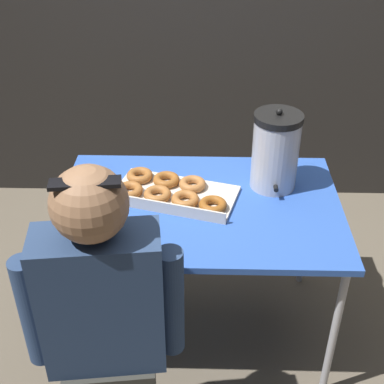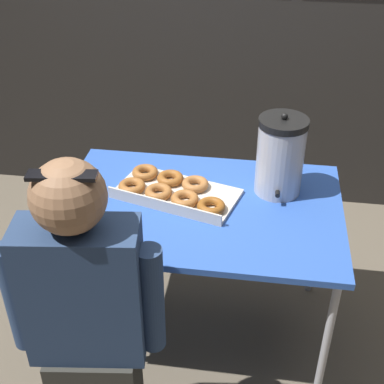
{
  "view_description": "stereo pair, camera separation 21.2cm",
  "coord_description": "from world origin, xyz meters",
  "views": [
    {
      "loc": [
        0.01,
        -1.81,
        2.0
      ],
      "look_at": [
        -0.03,
        0.0,
        0.79
      ],
      "focal_mm": 50.0,
      "sensor_mm": 36.0,
      "label": 1
    },
    {
      "loc": [
        0.23,
        -1.79,
        2.0
      ],
      "look_at": [
        -0.03,
        0.0,
        0.79
      ],
      "focal_mm": 50.0,
      "sensor_mm": 36.0,
      "label": 2
    }
  ],
  "objects": [
    {
      "name": "ground_plane",
      "position": [
        0.0,
        0.0,
        0.0
      ],
      "size": [
        12.0,
        12.0,
        0.0
      ],
      "primitive_type": "plane",
      "color": "brown"
    },
    {
      "name": "back_wall",
      "position": [
        0.0,
        1.26,
        1.23
      ],
      "size": [
        6.0,
        0.11,
        2.45
      ],
      "color": "#282623",
      "rests_on": "ground"
    },
    {
      "name": "folding_table",
      "position": [
        0.0,
        0.0,
        0.68
      ],
      "size": [
        1.17,
        0.79,
        0.73
      ],
      "color": "#2D56B2",
      "rests_on": "ground"
    },
    {
      "name": "donut_box",
      "position": [
        -0.12,
        0.05,
        0.76
      ],
      "size": [
        0.56,
        0.39,
        0.05
      ],
      "rotation": [
        0.0,
        0.0,
        -0.27
      ],
      "color": "beige",
      "rests_on": "folding_table"
    },
    {
      "name": "coffee_urn",
      "position": [
        0.31,
        0.15,
        0.9
      ],
      "size": [
        0.2,
        0.23,
        0.36
      ],
      "color": "#B7B7BC",
      "rests_on": "folding_table"
    },
    {
      "name": "cell_phone",
      "position": [
        -0.41,
        -0.18,
        0.74
      ],
      "size": [
        0.14,
        0.18,
        0.01
      ],
      "rotation": [
        0.0,
        0.0,
        0.49
      ],
      "color": "#2D334C",
      "rests_on": "folding_table"
    },
    {
      "name": "person_seated",
      "position": [
        -0.3,
        -0.59,
        0.62
      ],
      "size": [
        0.53,
        0.25,
        1.26
      ],
      "rotation": [
        0.0,
        0.0,
        3.26
      ],
      "color": "#33332D",
      "rests_on": "ground"
    }
  ]
}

